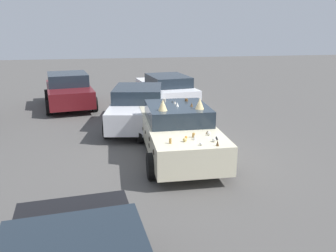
{
  "coord_description": "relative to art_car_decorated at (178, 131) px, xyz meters",
  "views": [
    {
      "loc": [
        -8.92,
        1.89,
        3.56
      ],
      "look_at": [
        0.0,
        0.3,
        0.9
      ],
      "focal_mm": 37.05,
      "sensor_mm": 36.0,
      "label": 1
    }
  ],
  "objects": [
    {
      "name": "ground_plane",
      "position": [
        -0.03,
        0.0,
        -0.72
      ],
      "size": [
        60.0,
        60.0,
        0.0
      ],
      "primitive_type": "plane",
      "color": "#514F4C"
    },
    {
      "name": "art_car_decorated",
      "position": [
        0.0,
        0.0,
        0.0
      ],
      "size": [
        4.34,
        2.08,
        1.71
      ],
      "rotation": [
        0.0,
        0.0,
        3.13
      ],
      "color": "beige",
      "rests_on": "ground"
    },
    {
      "name": "parked_sedan_behind_right",
      "position": [
        6.84,
        3.57,
        0.02
      ],
      "size": [
        4.28,
        2.56,
        1.48
      ],
      "rotation": [
        0.0,
        0.0,
        3.31
      ],
      "color": "#5B1419",
      "rests_on": "ground"
    },
    {
      "name": "parked_sedan_near_right",
      "position": [
        6.45,
        -0.75,
        -0.01
      ],
      "size": [
        4.61,
        2.45,
        1.4
      ],
      "rotation": [
        0.0,
        0.0,
        0.15
      ],
      "color": "white",
      "rests_on": "ground"
    },
    {
      "name": "parked_sedan_row_back_center",
      "position": [
        3.17,
        0.82,
        0.01
      ],
      "size": [
        4.51,
        2.58,
        1.43
      ],
      "rotation": [
        0.0,
        0.0,
        2.97
      ],
      "color": "silver",
      "rests_on": "ground"
    }
  ]
}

